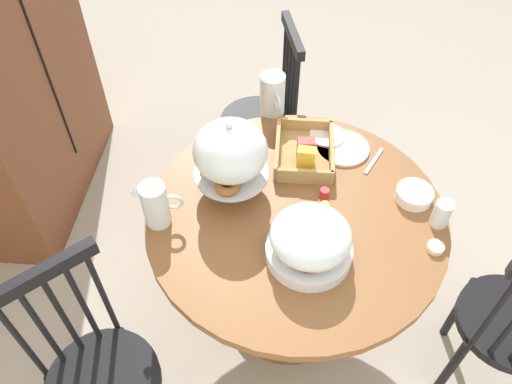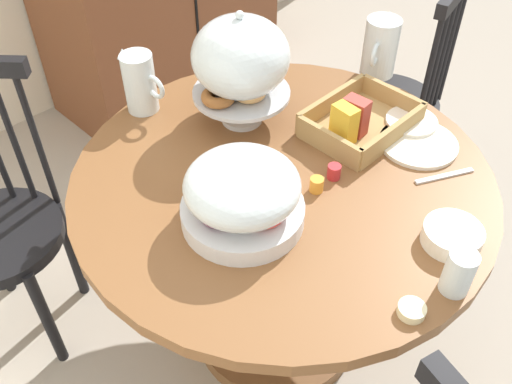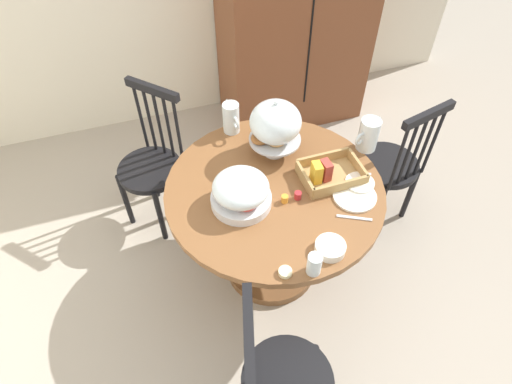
{
  "view_description": "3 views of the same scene",
  "coord_description": "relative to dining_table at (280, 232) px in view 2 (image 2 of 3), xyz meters",
  "views": [
    {
      "loc": [
        -1.13,
        0.09,
        2.2
      ],
      "look_at": [
        0.07,
        0.18,
        0.84
      ],
      "focal_mm": 35.4,
      "sensor_mm": 36.0,
      "label": 1
    },
    {
      "loc": [
        -0.78,
        -0.72,
        1.75
      ],
      "look_at": [
        -0.03,
        0.03,
        0.74
      ],
      "focal_mm": 39.96,
      "sensor_mm": 36.0,
      "label": 2
    },
    {
      "loc": [
        -0.5,
        -1.38,
        2.38
      ],
      "look_at": [
        -0.03,
        0.03,
        0.74
      ],
      "focal_mm": 30.66,
      "sensor_mm": 36.0,
      "label": 3
    }
  ],
  "objects": [
    {
      "name": "cereal_bowl",
      "position": [
        0.1,
        -0.44,
        0.25
      ],
      "size": [
        0.14,
        0.14,
        0.04
      ],
      "primitive_type": "cylinder",
      "color": "white",
      "rests_on": "dining_table"
    },
    {
      "name": "china_plate_large",
      "position": [
        0.36,
        -0.19,
        0.23
      ],
      "size": [
        0.22,
        0.22,
        0.01
      ],
      "primitive_type": "cylinder",
      "color": "white",
      "rests_on": "dining_table"
    },
    {
      "name": "jam_jar_strawberry",
      "position": [
        0.08,
        -0.11,
        0.25
      ],
      "size": [
        0.04,
        0.04,
        0.04
      ],
      "primitive_type": "cylinder",
      "color": "#B7282D",
      "rests_on": "dining_table"
    },
    {
      "name": "china_plate_small",
      "position": [
        0.42,
        -0.12,
        0.25
      ],
      "size": [
        0.15,
        0.15,
        0.01
      ],
      "primitive_type": "cylinder",
      "color": "white",
      "rests_on": "china_plate_large"
    },
    {
      "name": "drinking_glass",
      "position": [
        -0.01,
        -0.52,
        0.28
      ],
      "size": [
        0.06,
        0.06,
        0.11
      ],
      "primitive_type": "cylinder",
      "color": "silver",
      "rests_on": "dining_table"
    },
    {
      "name": "table_knife",
      "position": [
        0.42,
        -0.06,
        0.23
      ],
      "size": [
        0.16,
        0.09,
        0.01
      ],
      "primitive_type": "cube",
      "rotation": [
        0.0,
        0.0,
        5.8
      ],
      "color": "silver",
      "rests_on": "dining_table"
    },
    {
      "name": "pastry_stand_with_dome",
      "position": [
        0.09,
        0.25,
        0.43
      ],
      "size": [
        0.28,
        0.28,
        0.34
      ],
      "color": "silver",
      "rests_on": "dining_table"
    },
    {
      "name": "fruit_platter_covered",
      "position": [
        -0.19,
        -0.05,
        0.31
      ],
      "size": [
        0.3,
        0.3,
        0.18
      ],
      "color": "silver",
      "rests_on": "dining_table"
    },
    {
      "name": "windsor_chair_facing_door",
      "position": [
        0.85,
        0.18,
        -0.06
      ],
      "size": [
        0.42,
        0.42,
        0.97
      ],
      "color": "black",
      "rests_on": "ground_plane"
    },
    {
      "name": "dining_table",
      "position": [
        0.0,
        0.0,
        0.0
      ],
      "size": [
        1.13,
        1.13,
        0.74
      ],
      "color": "brown",
      "rests_on": "ground_plane"
    },
    {
      "name": "jam_jar_apricot",
      "position": [
        0.01,
        -0.11,
        0.25
      ],
      "size": [
        0.04,
        0.04,
        0.04
      ],
      "primitive_type": "cylinder",
      "color": "orange",
      "rests_on": "dining_table"
    },
    {
      "name": "windsor_chair_near_window",
      "position": [
        -0.57,
        0.65,
        -0.06
      ],
      "size": [
        0.47,
        0.47,
        0.97
      ],
      "color": "black",
      "rests_on": "ground_plane"
    },
    {
      "name": "soup_spoon",
      "position": [
        0.29,
        -0.31,
        0.23
      ],
      "size": [
        0.16,
        0.09,
        0.01
      ],
      "primitive_type": "cube",
      "rotation": [
        0.0,
        0.0,
        5.8
      ],
      "color": "silver",
      "rests_on": "dining_table"
    },
    {
      "name": "butter_dish",
      "position": [
        -0.13,
        -0.49,
        0.24
      ],
      "size": [
        0.06,
        0.06,
        0.02
      ],
      "primitive_type": "cylinder",
      "color": "beige",
      "rests_on": "dining_table"
    },
    {
      "name": "dinner_fork",
      "position": [
        0.44,
        -0.04,
        0.23
      ],
      "size": [
        0.16,
        0.09,
        0.01
      ],
      "primitive_type": "cube",
      "rotation": [
        0.0,
        0.0,
        5.8
      ],
      "color": "silver",
      "rests_on": "dining_table"
    },
    {
      "name": "cereal_basket",
      "position": [
        0.29,
        -0.03,
        0.26
      ],
      "size": [
        0.32,
        0.24,
        0.12
      ],
      "color": "tan",
      "rests_on": "dining_table"
    },
    {
      "name": "ground_plane",
      "position": [
        -0.07,
        -0.03,
        -0.51
      ],
      "size": [
        10.0,
        10.0,
        0.0
      ],
      "primitive_type": "plane",
      "color": "#A89E8E"
    },
    {
      "name": "milk_pitcher",
      "position": [
        -0.08,
        0.5,
        0.31
      ],
      "size": [
        0.09,
        0.18,
        0.18
      ],
      "color": "silver",
      "rests_on": "dining_table"
    },
    {
      "name": "orange_juice_pitcher",
      "position": [
        0.59,
        0.12,
        0.31
      ],
      "size": [
        0.19,
        0.11,
        0.19
      ],
      "color": "silver",
      "rests_on": "dining_table"
    }
  ]
}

